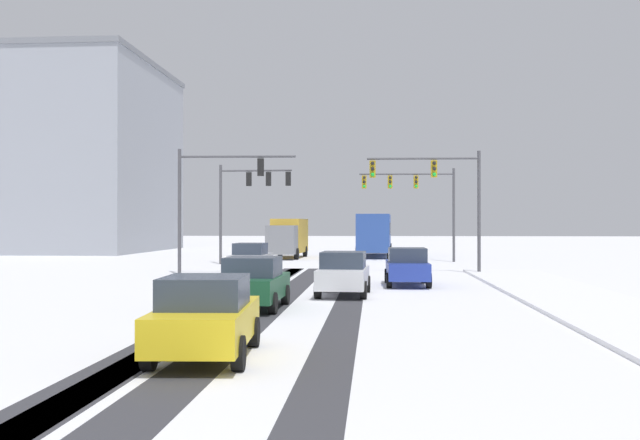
# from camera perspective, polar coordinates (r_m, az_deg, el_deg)

# --- Properties ---
(wheel_track_left_lane) EXTENTS (1.11, 39.20, 0.01)m
(wheel_track_left_lane) POSITION_cam_1_polar(r_m,az_deg,el_deg) (23.07, -3.93, -6.87)
(wheel_track_left_lane) COLOR #38383D
(wheel_track_left_lane) RESTS_ON ground
(wheel_track_right_lane) EXTENTS (0.94, 39.20, 0.01)m
(wheel_track_right_lane) POSITION_cam_1_polar(r_m,az_deg,el_deg) (22.86, 2.16, -6.93)
(wheel_track_right_lane) COLOR #38383D
(wheel_track_right_lane) RESTS_ON ground
(wheel_track_center) EXTENTS (1.10, 39.20, 0.01)m
(wheel_track_center) POSITION_cam_1_polar(r_m,az_deg,el_deg) (23.32, -7.48, -6.80)
(wheel_track_center) COLOR #38383D
(wheel_track_center) RESTS_ON ground
(wheel_track_oncoming) EXTENTS (0.84, 39.20, 0.01)m
(wheel_track_oncoming) POSITION_cam_1_polar(r_m,az_deg,el_deg) (23.28, -6.94, -6.81)
(wheel_track_oncoming) COLOR #38383D
(wheel_track_oncoming) RESTS_ON ground
(sidewalk_kerb_right) EXTENTS (4.00, 39.20, 0.12)m
(sidewalk_kerb_right) POSITION_cam_1_polar(r_m,az_deg,el_deg) (22.18, 22.66, -6.97)
(sidewalk_kerb_right) COLOR white
(sidewalk_kerb_right) RESTS_ON ground
(traffic_signal_far_right) EXTENTS (6.63, 0.63, 6.50)m
(traffic_signal_far_right) POSITION_cam_1_polar(r_m,az_deg,el_deg) (50.50, 7.57, 2.16)
(traffic_signal_far_right) COLOR #47474C
(traffic_signal_far_right) RESTS_ON ground
(traffic_signal_far_left) EXTENTS (4.82, 0.53, 6.50)m
(traffic_signal_far_left) POSITION_cam_1_polar(r_m,az_deg,el_deg) (47.18, -5.64, 2.26)
(traffic_signal_far_left) COLOR #47474C
(traffic_signal_far_left) RESTS_ON ground
(traffic_signal_near_right) EXTENTS (5.99, 0.48, 6.50)m
(traffic_signal_near_right) POSITION_cam_1_polar(r_m,az_deg,el_deg) (38.65, 9.45, 2.67)
(traffic_signal_near_right) COLOR #47474C
(traffic_signal_near_right) RESTS_ON ground
(traffic_signal_near_left) EXTENTS (6.10, 0.50, 6.50)m
(traffic_signal_near_left) POSITION_cam_1_polar(r_m,az_deg,el_deg) (37.56, -8.56, 2.43)
(traffic_signal_near_left) COLOR #47474C
(traffic_signal_near_left) RESTS_ON ground
(car_silver_lead) EXTENTS (1.95, 4.16, 1.62)m
(car_silver_lead) POSITION_cam_1_polar(r_m,az_deg,el_deg) (38.59, -5.50, -3.01)
(car_silver_lead) COLOR #B7BABF
(car_silver_lead) RESTS_ON ground
(car_blue_second) EXTENTS (1.88, 4.12, 1.62)m
(car_blue_second) POSITION_cam_1_polar(r_m,az_deg,el_deg) (31.00, 6.90, -3.68)
(car_blue_second) COLOR #233899
(car_blue_second) RESTS_ON ground
(car_white_third) EXTENTS (1.97, 4.17, 1.62)m
(car_white_third) POSITION_cam_1_polar(r_m,az_deg,el_deg) (26.61, 1.87, -4.24)
(car_white_third) COLOR silver
(car_white_third) RESTS_ON ground
(car_dark_green_fourth) EXTENTS (1.91, 4.14, 1.62)m
(car_dark_green_fourth) POSITION_cam_1_polar(r_m,az_deg,el_deg) (22.53, -5.27, -4.95)
(car_dark_green_fourth) COLOR #194C2D
(car_dark_green_fourth) RESTS_ON ground
(car_yellow_cab_fifth) EXTENTS (2.02, 4.19, 1.62)m
(car_yellow_cab_fifth) POSITION_cam_1_polar(r_m,az_deg,el_deg) (14.47, -9.03, -7.55)
(car_yellow_cab_fifth) COLOR yellow
(car_yellow_cab_fifth) RESTS_ON ground
(bus_oncoming) EXTENTS (2.93, 11.07, 3.38)m
(bus_oncoming) POSITION_cam_1_polar(r_m,az_deg,el_deg) (58.72, 4.35, -0.93)
(bus_oncoming) COLOR #284793
(bus_oncoming) RESTS_ON ground
(box_truck_delivery) EXTENTS (2.53, 7.48, 3.02)m
(box_truck_delivery) POSITION_cam_1_polar(r_m,az_deg,el_deg) (55.53, -2.55, -1.34)
(box_truck_delivery) COLOR slate
(box_truck_delivery) RESTS_ON ground
(office_building_far_left_block) EXTENTS (19.39, 20.74, 18.08)m
(office_building_far_left_block) POSITION_cam_1_polar(r_m,az_deg,el_deg) (74.66, -19.94, 4.64)
(office_building_far_left_block) COLOR #9399A3
(office_building_far_left_block) RESTS_ON ground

